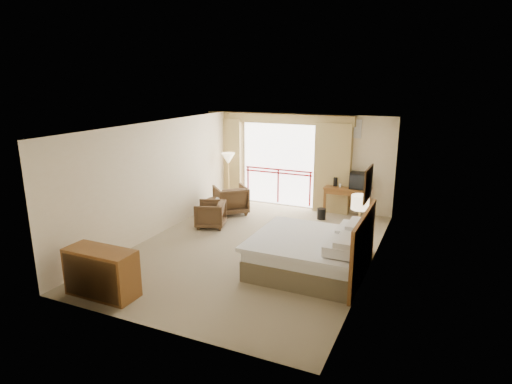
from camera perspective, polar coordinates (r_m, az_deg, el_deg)
The scene contains 29 objects.
floor at distance 9.58m, azimuth -0.20°, elevation -7.47°, with size 7.00×7.00×0.00m, color #847558.
ceiling at distance 8.91m, azimuth -0.22°, elevation 8.81°, with size 7.00×7.00×0.00m, color white.
wall_back at distance 12.35m, azimuth 6.55°, elevation 4.08°, with size 5.00×5.00×0.00m, color beige.
wall_front at distance 6.29m, azimuth -13.63°, elevation -6.93°, with size 5.00×5.00×0.00m, color beige.
wall_left at distance 10.41m, azimuth -12.85°, elevation 1.78°, with size 7.00×7.00×0.00m, color beige.
wall_right at distance 8.46m, azimuth 15.39°, elevation -1.38°, with size 7.00×7.00×0.00m, color beige.
balcony_door at distance 12.62m, azimuth 3.03°, elevation 3.69°, with size 2.40×2.40×0.00m, color white.
balcony_railing at distance 12.68m, azimuth 2.98°, elevation 1.96°, with size 2.09×0.03×1.02m.
curtain_left at distance 13.17m, azimuth -3.89°, elevation 4.37°, with size 1.00×0.26×2.50m, color #98804D.
curtain_right at distance 12.00m, azimuth 10.18°, elevation 3.14°, with size 1.00×0.26×2.50m, color #98804D.
valance at distance 12.33m, azimuth 2.95°, elevation 9.77°, with size 4.40×0.22×0.28m, color #98804D.
hvac_vent at distance 11.84m, azimuth 12.70°, elevation 8.25°, with size 0.50×0.04×0.50m, color silver.
bed at distance 8.43m, azimuth 7.46°, elevation -8.04°, with size 2.13×2.06×0.97m.
headboard at distance 8.13m, azimuth 14.08°, elevation -7.18°, with size 0.06×2.10×1.30m, color brown.
framed_art at distance 7.77m, azimuth 14.72°, elevation 1.05°, with size 0.04×0.72×0.60m.
nightstand at distance 9.47m, azimuth 13.36°, elevation -6.22°, with size 0.42×0.50×0.60m, color brown.
table_lamp at distance 9.26m, azimuth 13.71°, elevation -1.43°, with size 0.37×0.37×0.66m.
phone at distance 9.22m, azimuth 12.99°, elevation -4.52°, with size 0.19×0.15×0.08m, color black.
desk at distance 11.93m, azimuth 12.16°, elevation -0.15°, with size 1.22×0.59×0.80m.
tv at distance 11.72m, azimuth 13.63°, elevation 1.48°, with size 0.48×0.39×0.44m.
coffee_maker at distance 11.88m, azimuth 10.53°, elevation 1.33°, with size 0.11×0.11×0.24m, color black.
cup at distance 11.82m, azimuth 11.16°, elevation 0.86°, with size 0.06×0.06×0.09m, color white.
wastebasket at distance 11.57m, azimuth 8.72°, elevation -2.89°, with size 0.23×0.23×0.29m, color black.
armchair_far at distance 11.99m, azimuth -3.35°, elevation -2.83°, with size 0.84×0.86×0.78m, color #412C1B.
armchair_near at distance 10.97m, azimuth -6.05°, elevation -4.60°, with size 0.70×0.72×0.65m, color #412C1B.
side_table at distance 11.56m, azimuth -5.37°, elevation -1.72°, with size 0.47×0.47×0.51m.
book at distance 11.52m, azimuth -5.39°, elevation -0.93°, with size 0.18×0.24×0.02m, color white.
floor_lamp at distance 12.49m, azimuth -3.72°, elevation 4.23°, with size 0.40×0.40×1.56m.
dresser at distance 7.92m, azimuth -19.93°, elevation -10.08°, with size 1.26×0.54×0.84m.
Camera 1 is at (3.67, -8.06, 3.64)m, focal length 30.00 mm.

